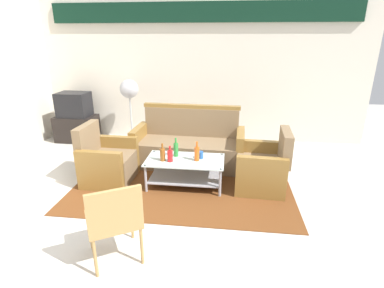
{
  "coord_description": "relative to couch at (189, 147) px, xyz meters",
  "views": [
    {
      "loc": [
        0.58,
        -3.0,
        2.05
      ],
      "look_at": [
        0.11,
        0.83,
        0.65
      ],
      "focal_mm": 27.87,
      "sensor_mm": 36.0,
      "label": 1
    }
  ],
  "objects": [
    {
      "name": "armchair_right",
      "position": [
        1.14,
        -0.69,
        -0.03
      ],
      "size": [
        0.74,
        0.8,
        0.85
      ],
      "rotation": [
        0.0,
        0.0,
        1.51
      ],
      "color": "#7F6647",
      "rests_on": "rug"
    },
    {
      "name": "wall_back",
      "position": [
        0.04,
        1.44,
        1.16
      ],
      "size": [
        6.52,
        0.19,
        2.8
      ],
      "color": "silver",
      "rests_on": "ground"
    },
    {
      "name": "tv_stand",
      "position": [
        -2.46,
        0.93,
        -0.06
      ],
      "size": [
        0.8,
        0.5,
        0.52
      ],
      "primitive_type": "cube",
      "color": "black",
      "rests_on": "ground"
    },
    {
      "name": "pedestal_fan",
      "position": [
        -1.3,
        0.98,
        0.7
      ],
      "size": [
        0.36,
        0.36,
        1.27
      ],
      "color": "#2D2D33",
      "rests_on": "ground"
    },
    {
      "name": "bottle_green",
      "position": [
        -0.1,
        -0.67,
        0.2
      ],
      "size": [
        0.07,
        0.07,
        0.28
      ],
      "color": "#2D8C38",
      "rests_on": "coffee_table"
    },
    {
      "name": "television",
      "position": [
        -2.46,
        0.94,
        0.44
      ],
      "size": [
        0.61,
        0.46,
        0.48
      ],
      "rotation": [
        0.0,
        0.0,
        3.12
      ],
      "color": "black",
      "rests_on": "tv_stand"
    },
    {
      "name": "ground_plane",
      "position": [
        0.04,
        -1.62,
        -0.32
      ],
      "size": [
        14.0,
        14.0,
        0.0
      ],
      "primitive_type": "plane",
      "color": "beige"
    },
    {
      "name": "coffee_table",
      "position": [
        0.05,
        -0.78,
        -0.04
      ],
      "size": [
        1.1,
        0.6,
        0.4
      ],
      "color": "silver",
      "rests_on": "rug"
    },
    {
      "name": "wicker_chair",
      "position": [
        -0.37,
        -2.4,
        0.18
      ],
      "size": [
        0.66,
        0.66,
        0.84
      ],
      "rotation": [
        0.0,
        0.0,
        0.53
      ],
      "color": "#AD844C",
      "rests_on": "ground"
    },
    {
      "name": "armchair_left",
      "position": [
        -1.12,
        -0.75,
        -0.03
      ],
      "size": [
        0.72,
        0.78,
        0.85
      ],
      "rotation": [
        0.0,
        0.0,
        -1.59
      ],
      "color": "#7F6647",
      "rests_on": "rug"
    },
    {
      "name": "bottle_orange",
      "position": [
        0.22,
        -0.8,
        0.2
      ],
      "size": [
        0.07,
        0.07,
        0.28
      ],
      "color": "#D85919",
      "rests_on": "coffee_table"
    },
    {
      "name": "bottle_red",
      "position": [
        -0.15,
        -0.87,
        0.18
      ],
      "size": [
        0.08,
        0.08,
        0.23
      ],
      "color": "red",
      "rests_on": "coffee_table"
    },
    {
      "name": "cup",
      "position": [
        0.26,
        -0.71,
        0.14
      ],
      "size": [
        0.08,
        0.08,
        0.1
      ],
      "primitive_type": "cylinder",
      "color": "#2659A5",
      "rests_on": "coffee_table"
    },
    {
      "name": "bottle_brown",
      "position": [
        -0.26,
        -0.86,
        0.19
      ],
      "size": [
        0.07,
        0.07,
        0.25
      ],
      "color": "brown",
      "rests_on": "coffee_table"
    },
    {
      "name": "couch",
      "position": [
        0.0,
        0.0,
        0.0
      ],
      "size": [
        1.83,
        0.81,
        0.96
      ],
      "rotation": [
        0.0,
        0.0,
        3.1
      ],
      "color": "#7F6647",
      "rests_on": "rug"
    },
    {
      "name": "rug",
      "position": [
        0.01,
        -0.69,
        -0.31
      ],
      "size": [
        3.09,
        2.17,
        0.01
      ],
      "primitive_type": "cube",
      "color": "brown",
      "rests_on": "ground"
    }
  ]
}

